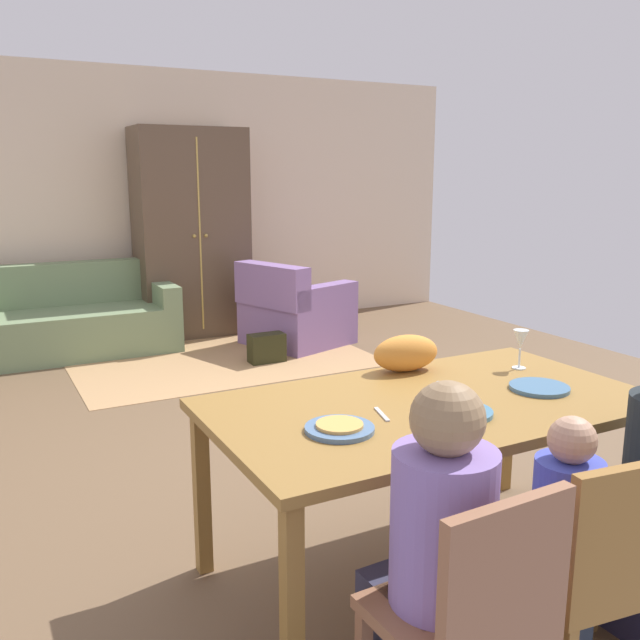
# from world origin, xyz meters

# --- Properties ---
(ground_plane) EXTENTS (7.12, 6.05, 0.02)m
(ground_plane) POSITION_xyz_m (0.00, 0.43, -0.01)
(ground_plane) COLOR brown
(back_wall) EXTENTS (7.12, 0.10, 2.70)m
(back_wall) POSITION_xyz_m (0.00, 3.50, 1.35)
(back_wall) COLOR beige
(back_wall) RESTS_ON ground_plane
(dining_table) EXTENTS (1.79, 0.99, 0.76)m
(dining_table) POSITION_xyz_m (-0.21, -1.59, 0.69)
(dining_table) COLOR olive
(dining_table) RESTS_ON ground_plane
(plate_near_man) EXTENTS (0.25, 0.25, 0.02)m
(plate_near_man) POSITION_xyz_m (-0.70, -1.71, 0.77)
(plate_near_man) COLOR #50739C
(plate_near_man) RESTS_ON dining_table
(pizza_near_man) EXTENTS (0.17, 0.17, 0.01)m
(pizza_near_man) POSITION_xyz_m (-0.70, -1.71, 0.78)
(pizza_near_man) COLOR #E1A34D
(pizza_near_man) RESTS_ON plate_near_man
(plate_near_child) EXTENTS (0.25, 0.25, 0.02)m
(plate_near_child) POSITION_xyz_m (-0.21, -1.77, 0.77)
(plate_near_child) COLOR teal
(plate_near_child) RESTS_ON dining_table
(pizza_near_child) EXTENTS (0.17, 0.17, 0.01)m
(pizza_near_child) POSITION_xyz_m (-0.21, -1.77, 0.78)
(pizza_near_child) COLOR gold
(pizza_near_child) RESTS_ON plate_near_child
(plate_near_woman) EXTENTS (0.25, 0.25, 0.02)m
(plate_near_woman) POSITION_xyz_m (0.28, -1.69, 0.77)
(plate_near_woman) COLOR teal
(plate_near_woman) RESTS_ON dining_table
(wine_glass) EXTENTS (0.07, 0.07, 0.19)m
(wine_glass) POSITION_xyz_m (0.44, -1.41, 0.89)
(wine_glass) COLOR silver
(wine_glass) RESTS_ON dining_table
(fork) EXTENTS (0.05, 0.15, 0.01)m
(fork) POSITION_xyz_m (-0.47, -1.64, 0.76)
(fork) COLOR silver
(fork) RESTS_ON dining_table
(knife) EXTENTS (0.04, 0.17, 0.01)m
(knife) POSITION_xyz_m (-0.05, -1.49, 0.76)
(knife) COLOR silver
(knife) RESTS_ON dining_table
(dining_chair_man) EXTENTS (0.44, 0.44, 0.87)m
(dining_chair_man) POSITION_xyz_m (-0.69, -2.44, 0.49)
(dining_chair_man) COLOR #946244
(dining_chair_man) RESTS_ON ground_plane
(person_man) EXTENTS (0.30, 0.40, 1.11)m
(person_man) POSITION_xyz_m (-0.70, -2.27, 0.51)
(person_man) COLOR #33334B
(person_man) RESTS_ON ground_plane
(dining_chair_child) EXTENTS (0.47, 0.47, 0.87)m
(dining_chair_child) POSITION_xyz_m (-0.22, -2.44, 0.49)
(dining_chair_child) COLOR olive
(dining_chair_child) RESTS_ON ground_plane
(person_child) EXTENTS (0.22, 0.30, 0.92)m
(person_child) POSITION_xyz_m (-0.20, -2.27, 0.43)
(person_child) COLOR #2D384B
(person_child) RESTS_ON ground_plane
(cat) EXTENTS (0.34, 0.20, 0.17)m
(cat) POSITION_xyz_m (-0.06, -1.19, 0.84)
(cat) COLOR orange
(cat) RESTS_ON dining_table
(area_rug) EXTENTS (2.60, 1.80, 0.01)m
(area_rug) POSITION_xyz_m (0.16, 2.03, 0.00)
(area_rug) COLOR tan
(area_rug) RESTS_ON ground_plane
(couch) EXTENTS (1.89, 0.86, 0.82)m
(couch) POSITION_xyz_m (-1.00, 2.89, 0.30)
(couch) COLOR #70875F
(couch) RESTS_ON ground_plane
(armchair) EXTENTS (1.09, 1.08, 0.82)m
(armchair) POSITION_xyz_m (0.99, 2.21, 0.32)
(armchair) COLOR #83629B
(armchair) RESTS_ON ground_plane
(armoire) EXTENTS (1.10, 0.59, 2.10)m
(armoire) POSITION_xyz_m (0.27, 3.11, 1.05)
(armoire) COLOR brown
(armoire) RESTS_ON ground_plane
(handbag) EXTENTS (0.32, 0.16, 0.26)m
(handbag) POSITION_xyz_m (0.49, 1.73, 0.13)
(handbag) COLOR black
(handbag) RESTS_ON ground_plane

